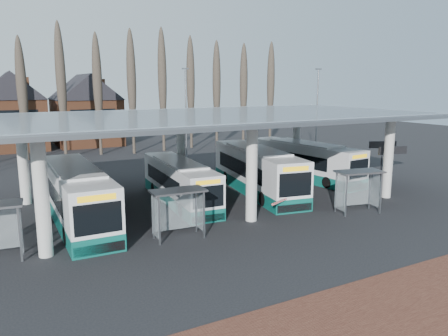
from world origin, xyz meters
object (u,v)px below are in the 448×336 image
bus_2 (256,171)px  shelter_2 (357,182)px  shelter_1 (177,202)px  bus_1 (179,183)px  bus_0 (76,196)px  bus_3 (304,161)px

bus_2 → shelter_2: bus_2 is taller
shelter_1 → shelter_2: 12.39m
bus_1 → bus_2: bearing=3.8°
bus_0 → shelter_2: bus_0 is taller
bus_0 → shelter_1: bus_0 is taller
shelter_1 → shelter_2: shelter_2 is taller
bus_0 → shelter_1: (4.35, -5.68, 0.36)m
shelter_2 → bus_0: bearing=169.2°
bus_1 → shelter_1: size_ratio=3.61×
bus_1 → bus_3: bearing=13.2°
bus_1 → bus_3: (13.03, 2.04, 0.13)m
bus_0 → bus_3: size_ratio=1.04×
bus_0 → bus_1: bearing=10.1°
shelter_1 → bus_3: bearing=32.6°
bus_0 → shelter_1: size_ratio=4.12×
bus_2 → bus_0: bearing=-165.7°
bus_1 → shelter_2: size_ratio=3.35×
bus_1 → bus_3: 13.19m
bus_0 → bus_2: size_ratio=0.97×
bus_1 → shelter_1: bearing=-109.4°
bus_2 → shelter_2: bearing=-61.5°
bus_1 → bus_2: size_ratio=0.85×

